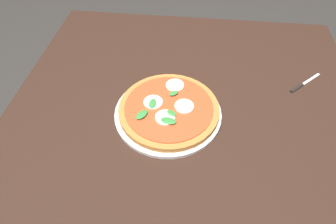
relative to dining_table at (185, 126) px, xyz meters
name	(u,v)px	position (x,y,z in m)	size (l,w,h in m)	color
ground_plane	(180,201)	(0.00, 0.00, -0.62)	(6.00, 6.00, 0.00)	#2D2B28
dining_table	(185,126)	(0.00, 0.00, 0.00)	(1.18, 1.19, 0.70)	black
serving_tray	(168,113)	(0.02, -0.06, 0.09)	(0.35, 0.35, 0.01)	silver
pizza	(169,109)	(0.02, -0.06, 0.11)	(0.32, 0.32, 0.03)	#B27033
knife	(302,85)	(-0.17, 0.40, 0.09)	(0.12, 0.13, 0.01)	black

